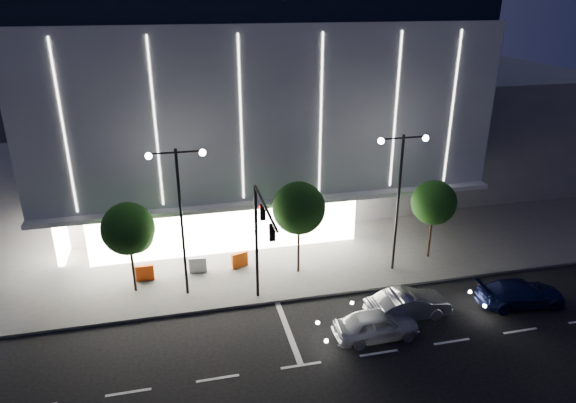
# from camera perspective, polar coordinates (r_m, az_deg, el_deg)

# --- Properties ---
(ground) EXTENTS (160.00, 160.00, 0.00)m
(ground) POSITION_cam_1_polar(r_m,az_deg,el_deg) (26.73, -3.71, -16.31)
(ground) COLOR black
(ground) RESTS_ON ground
(sidewalk_museum) EXTENTS (70.00, 40.00, 0.15)m
(sidewalk_museum) POSITION_cam_1_polar(r_m,az_deg,el_deg) (48.35, -2.63, 2.17)
(sidewalk_museum) COLOR #474747
(sidewalk_museum) RESTS_ON ground
(museum) EXTENTS (30.00, 25.80, 18.00)m
(museum) POSITION_cam_1_polar(r_m,az_deg,el_deg) (44.05, -5.07, 12.52)
(museum) COLOR #4C4C51
(museum) RESTS_ON ground
(annex_building) EXTENTS (16.00, 20.00, 10.00)m
(annex_building) POSITION_cam_1_polar(r_m,az_deg,el_deg) (54.59, 19.76, 8.62)
(annex_building) COLOR #4C4C51
(annex_building) RESTS_ON ground
(traffic_mast) EXTENTS (0.33, 5.89, 7.07)m
(traffic_mast) POSITION_cam_1_polar(r_m,az_deg,el_deg) (27.00, -3.06, -3.27)
(traffic_mast) COLOR black
(traffic_mast) RESTS_ON ground
(street_lamp_west) EXTENTS (3.16, 0.36, 9.00)m
(street_lamp_west) POSITION_cam_1_polar(r_m,az_deg,el_deg) (28.75, -11.92, -0.08)
(street_lamp_west) COLOR black
(street_lamp_west) RESTS_ON ground
(street_lamp_east) EXTENTS (3.16, 0.36, 9.00)m
(street_lamp_east) POSITION_cam_1_polar(r_m,az_deg,el_deg) (31.59, 12.30, 1.94)
(street_lamp_east) COLOR black
(street_lamp_east) RESTS_ON ground
(tree_left) EXTENTS (3.02, 3.02, 5.72)m
(tree_left) POSITION_cam_1_polar(r_m,az_deg,el_deg) (30.58, -17.27, -3.19)
(tree_left) COLOR black
(tree_left) RESTS_ON ground
(tree_mid) EXTENTS (3.25, 3.25, 6.15)m
(tree_mid) POSITION_cam_1_polar(r_m,az_deg,el_deg) (31.15, 1.25, -1.04)
(tree_mid) COLOR black
(tree_mid) RESTS_ON ground
(tree_right) EXTENTS (2.91, 2.91, 5.51)m
(tree_right) POSITION_cam_1_polar(r_m,az_deg,el_deg) (34.51, 15.88, -0.35)
(tree_right) COLOR black
(tree_right) RESTS_ON ground
(car_lead) EXTENTS (4.53, 1.92, 1.53)m
(car_lead) POSITION_cam_1_polar(r_m,az_deg,el_deg) (27.54, 9.79, -13.34)
(car_lead) COLOR #B0B2B8
(car_lead) RESTS_ON ground
(car_second) EXTENTS (4.81, 1.97, 1.55)m
(car_second) POSITION_cam_1_polar(r_m,az_deg,el_deg) (29.37, 13.21, -11.13)
(car_second) COLOR #9A9DA1
(car_second) RESTS_ON ground
(car_third) EXTENTS (5.19, 2.54, 1.45)m
(car_third) POSITION_cam_1_polar(r_m,az_deg,el_deg) (32.52, 24.46, -9.28)
(car_third) COLOR #121946
(car_third) RESTS_ON ground
(barrier_a) EXTENTS (1.11, 0.29, 1.00)m
(barrier_a) POSITION_cam_1_polar(r_m,az_deg,el_deg) (33.01, -15.61, -7.64)
(barrier_a) COLOR #F5440D
(barrier_a) RESTS_ON sidewalk_museum
(barrier_c) EXTENTS (1.12, 0.60, 1.00)m
(barrier_c) POSITION_cam_1_polar(r_m,az_deg,el_deg) (33.41, -5.40, -6.47)
(barrier_c) COLOR #F4500D
(barrier_c) RESTS_ON sidewalk_museum
(barrier_d) EXTENTS (1.12, 0.37, 1.00)m
(barrier_d) POSITION_cam_1_polar(r_m,az_deg,el_deg) (33.18, -9.98, -6.95)
(barrier_d) COLOR silver
(barrier_d) RESTS_ON sidewalk_museum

